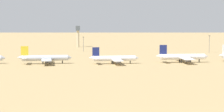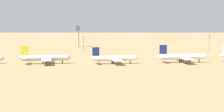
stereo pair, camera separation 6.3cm
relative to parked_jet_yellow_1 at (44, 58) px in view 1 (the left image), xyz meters
name	(u,v)px [view 1 (the left image)]	position (x,y,z in m)	size (l,w,h in m)	color
ground	(118,65)	(54.34, -14.48, -4.45)	(4000.00, 4000.00, 0.00)	tan
ridge_west	(101,15)	(98.69, 1025.40, 44.63)	(414.26, 249.36, 98.15)	slate
parked_jet_yellow_1	(44,58)	(0.00, 0.00, 0.00)	(41.08, 34.65, 13.56)	silver
parked_jet_navy_2	(114,58)	(52.21, -4.37, -0.28)	(38.50, 32.40, 12.72)	white
parked_jet_navy_3	(182,57)	(105.73, -0.04, 0.11)	(42.01, 35.17, 13.91)	white
control_tower	(78,34)	(24.55, 179.96, 11.06)	(5.20, 5.20, 25.70)	#C6B793
light_pole_west	(209,43)	(155.59, 84.45, 5.50)	(1.80, 0.50, 17.43)	#59595E
light_pole_mid	(83,43)	(30.48, 112.00, 4.46)	(1.80, 0.50, 15.40)	#59595E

